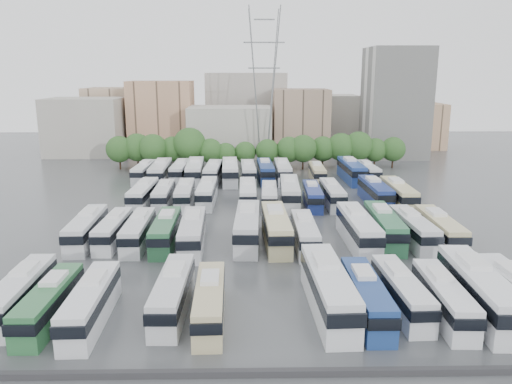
{
  "coord_description": "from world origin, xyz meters",
  "views": [
    {
      "loc": [
        -1.82,
        -63.24,
        20.34
      ],
      "look_at": [
        -0.52,
        8.41,
        3.0
      ],
      "focal_mm": 35.0,
      "sensor_mm": 36.0,
      "label": 1
    }
  ],
  "objects_px": {
    "bus_r0_s5": "(210,301)",
    "bus_r2_s9": "(313,195)",
    "bus_r3_s12": "(351,170)",
    "bus_r2_s10": "(332,194)",
    "apartment_tower": "(395,103)",
    "bus_r3_s5": "(230,171)",
    "bus_r2_s6": "(248,193)",
    "bus_r3_s4": "(213,172)",
    "bus_r3_s8": "(283,171)",
    "bus_r1_s13": "(439,229)",
    "bus_r0_s0": "(20,293)",
    "electricity_pylon": "(264,79)",
    "bus_r0_s9": "(366,296)",
    "bus_r0_s2": "(91,302)",
    "bus_r2_s3": "(185,194)",
    "bus_r2_s1": "(143,194)",
    "bus_r3_s0": "(144,171)",
    "bus_r0_s12": "(479,290)",
    "bus_r2_s4": "(207,192)",
    "bus_r1_s10": "(358,229)",
    "bus_r3_s6": "(248,172)",
    "bus_r1_s12": "(413,229)",
    "bus_r3_s13": "(367,171)",
    "bus_r1_s1": "(113,229)",
    "bus_r2_s12": "(375,192)",
    "bus_r3_s3": "(195,171)",
    "bus_r2_s7": "(269,196)",
    "bus_r3_s2": "(180,171)",
    "bus_r0_s4": "(173,293)",
    "bus_r0_s8": "(328,288)",
    "bus_r0_s10": "(401,291)",
    "bus_r1_s8": "(305,233)",
    "bus_r3_s10": "(317,173)",
    "bus_r1_s4": "(192,232)",
    "bus_r3_s1": "(160,172)",
    "bus_r2_s8": "(290,192)",
    "bus_r0_s11": "(444,297)",
    "bus_r1_s3": "(166,230)",
    "bus_r2_s2": "(164,195)",
    "bus_r1_s0": "(86,228)",
    "bus_r2_s13": "(398,194)",
    "bus_r0_s1": "(49,302)",
    "bus_r1_s11": "(384,226)"
  },
  "relations": [
    {
      "from": "bus_r0_s5",
      "to": "bus_r2_s9",
      "type": "relative_size",
      "value": 1.0
    },
    {
      "from": "bus_r3_s12",
      "to": "bus_r2_s10",
      "type": "bearing_deg",
      "value": -112.08
    },
    {
      "from": "apartment_tower",
      "to": "bus_r3_s5",
      "type": "height_order",
      "value": "apartment_tower"
    },
    {
      "from": "bus_r2_s6",
      "to": "bus_r3_s4",
      "type": "height_order",
      "value": "bus_r3_s4"
    },
    {
      "from": "bus_r3_s4",
      "to": "bus_r3_s8",
      "type": "xyz_separation_m",
      "value": [
        13.21,
        1.2,
        0.02
      ]
    },
    {
      "from": "apartment_tower",
      "to": "bus_r1_s13",
      "type": "distance_m",
      "value": 66.41
    },
    {
      "from": "bus_r0_s0",
      "to": "electricity_pylon",
      "type": "bearing_deg",
      "value": 70.95
    },
    {
      "from": "bus_r0_s9",
      "to": "bus_r3_s4",
      "type": "distance_m",
      "value": 55.71
    },
    {
      "from": "bus_r2_s10",
      "to": "bus_r3_s5",
      "type": "height_order",
      "value": "bus_r3_s5"
    },
    {
      "from": "bus_r0_s2",
      "to": "bus_r2_s3",
      "type": "distance_m",
      "value": 37.45
    },
    {
      "from": "bus_r2_s1",
      "to": "bus_r3_s0",
      "type": "distance_m",
      "value": 18.94
    },
    {
      "from": "bus_r0_s12",
      "to": "bus_r3_s5",
      "type": "xyz_separation_m",
      "value": [
        -23.14,
        53.18,
        -0.04
      ]
    },
    {
      "from": "bus_r2_s4",
      "to": "bus_r2_s6",
      "type": "bearing_deg",
      "value": -6.01
    },
    {
      "from": "bus_r1_s10",
      "to": "bus_r3_s6",
      "type": "relative_size",
      "value": 1.1
    },
    {
      "from": "bus_r1_s12",
      "to": "bus_r3_s13",
      "type": "bearing_deg",
      "value": 83.4
    },
    {
      "from": "bus_r1_s1",
      "to": "bus_r1_s10",
      "type": "distance_m",
      "value": 29.6
    },
    {
      "from": "bus_r3_s12",
      "to": "bus_r1_s12",
      "type": "bearing_deg",
      "value": -91.28
    },
    {
      "from": "bus_r2_s12",
      "to": "bus_r3_s13",
      "type": "xyz_separation_m",
      "value": [
        2.96,
        17.65,
        -0.21
      ]
    },
    {
      "from": "bus_r0_s5",
      "to": "bus_r3_s3",
      "type": "bearing_deg",
      "value": 95.44
    },
    {
      "from": "electricity_pylon",
      "to": "bus_r3_s8",
      "type": "relative_size",
      "value": 2.74
    },
    {
      "from": "bus_r2_s7",
      "to": "bus_r3_s2",
      "type": "distance_m",
      "value": 25.31
    },
    {
      "from": "bus_r0_s4",
      "to": "bus_r0_s8",
      "type": "relative_size",
      "value": 0.84
    },
    {
      "from": "apartment_tower",
      "to": "bus_r0_s10",
      "type": "bearing_deg",
      "value": -105.42
    },
    {
      "from": "bus_r1_s1",
      "to": "bus_r1_s8",
      "type": "distance_m",
      "value": 23.19
    },
    {
      "from": "bus_r0_s4",
      "to": "bus_r3_s10",
      "type": "relative_size",
      "value": 1.06
    },
    {
      "from": "bus_r0_s4",
      "to": "bus_r2_s7",
      "type": "height_order",
      "value": "bus_r0_s4"
    },
    {
      "from": "bus_r2_s1",
      "to": "bus_r3_s12",
      "type": "xyz_separation_m",
      "value": [
        36.0,
        17.6,
        0.21
      ]
    },
    {
      "from": "bus_r1_s4",
      "to": "bus_r3_s0",
      "type": "relative_size",
      "value": 1.07
    },
    {
      "from": "bus_r0_s9",
      "to": "bus_r3_s0",
      "type": "distance_m",
      "value": 62.52
    },
    {
      "from": "bus_r1_s1",
      "to": "bus_r3_s12",
      "type": "height_order",
      "value": "bus_r3_s12"
    },
    {
      "from": "bus_r1_s12",
      "to": "bus_r0_s8",
      "type": "bearing_deg",
      "value": -128.73
    },
    {
      "from": "bus_r3_s1",
      "to": "bus_r3_s4",
      "type": "relative_size",
      "value": 1.08
    },
    {
      "from": "bus_r1_s13",
      "to": "bus_r3_s10",
      "type": "bearing_deg",
      "value": 106.08
    },
    {
      "from": "bus_r0_s5",
      "to": "bus_r2_s8",
      "type": "height_order",
      "value": "bus_r2_s8"
    },
    {
      "from": "bus_r2_s10",
      "to": "bus_r0_s0",
      "type": "bearing_deg",
      "value": -133.4
    },
    {
      "from": "bus_r1_s1",
      "to": "bus_r0_s11",
      "type": "bearing_deg",
      "value": -29.65
    },
    {
      "from": "electricity_pylon",
      "to": "bus_r3_s3",
      "type": "height_order",
      "value": "electricity_pylon"
    },
    {
      "from": "bus_r1_s3",
      "to": "bus_r2_s2",
      "type": "height_order",
      "value": "bus_r1_s3"
    },
    {
      "from": "bus_r0_s2",
      "to": "bus_r3_s0",
      "type": "xyz_separation_m",
      "value": [
        -6.72,
        55.74,
        -0.0
      ]
    },
    {
      "from": "bus_r0_s9",
      "to": "bus_r1_s10",
      "type": "distance_m",
      "value": 18.16
    },
    {
      "from": "bus_r0_s5",
      "to": "bus_r1_s0",
      "type": "xyz_separation_m",
      "value": [
        -16.37,
        19.74,
        0.14
      ]
    },
    {
      "from": "bus_r1_s1",
      "to": "bus_r2_s13",
      "type": "distance_m",
      "value": 42.95
    },
    {
      "from": "bus_r0_s1",
      "to": "bus_r2_s4",
      "type": "height_order",
      "value": "bus_r2_s4"
    },
    {
      "from": "bus_r1_s11",
      "to": "bus_r3_s5",
      "type": "bearing_deg",
      "value": 122.24
    },
    {
      "from": "bus_r3_s5",
      "to": "bus_r3_s8",
      "type": "xyz_separation_m",
      "value": [
        10.02,
        0.8,
        -0.15
      ]
    },
    {
      "from": "bus_r0_s2",
      "to": "bus_r2_s8",
      "type": "relative_size",
      "value": 0.88
    },
    {
      "from": "bus_r0_s1",
      "to": "bus_r2_s10",
      "type": "xyz_separation_m",
      "value": [
        29.77,
        36.78,
        0.09
      ]
    },
    {
      "from": "bus_r0_s0",
      "to": "bus_r3_s8",
      "type": "distance_m",
      "value": 59.43
    },
    {
      "from": "bus_r0_s9",
      "to": "bus_r3_s13",
      "type": "relative_size",
      "value": 1.02
    },
    {
      "from": "bus_r1_s12",
      "to": "bus_r3_s6",
      "type": "bearing_deg",
      "value": 117.41
    }
  ]
}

